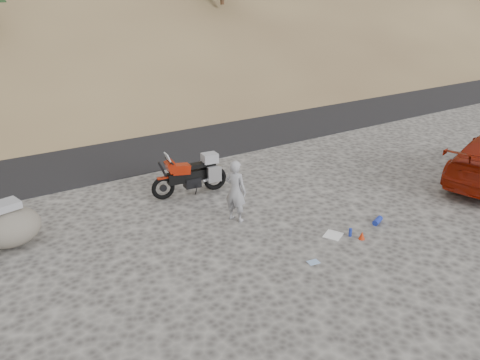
# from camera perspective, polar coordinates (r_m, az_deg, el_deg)

# --- Properties ---
(ground) EXTENTS (140.00, 140.00, 0.00)m
(ground) POSITION_cam_1_polar(r_m,az_deg,el_deg) (12.06, 2.39, -6.49)
(ground) COLOR #403D3B
(ground) RESTS_ON ground
(road) EXTENTS (120.00, 7.00, 0.05)m
(road) POSITION_cam_1_polar(r_m,az_deg,el_deg) (19.52, -13.09, 4.35)
(road) COLOR black
(road) RESTS_ON ground
(motorcycle) EXTENTS (2.41, 0.84, 1.44)m
(motorcycle) POSITION_cam_1_polar(r_m,az_deg,el_deg) (14.17, -5.73, 0.66)
(motorcycle) COLOR black
(motorcycle) RESTS_ON ground
(man) EXTENTS (0.64, 0.74, 1.71)m
(man) POSITION_cam_1_polar(r_m,az_deg,el_deg) (12.72, -0.54, -4.87)
(man) COLOR gray
(man) RESTS_ON ground
(boulder) EXTENTS (1.52, 1.30, 1.14)m
(boulder) POSITION_cam_1_polar(r_m,az_deg,el_deg) (12.61, -26.34, -5.08)
(boulder) COLOR #5B574E
(boulder) RESTS_ON ground
(gear_white_cloth) EXTENTS (0.60, 0.58, 0.02)m
(gear_white_cloth) POSITION_cam_1_polar(r_m,az_deg,el_deg) (12.18, 11.28, -6.60)
(gear_white_cloth) COLOR white
(gear_white_cloth) RESTS_ON ground
(gear_blue_mat) EXTENTS (0.42, 0.29, 0.15)m
(gear_blue_mat) POSITION_cam_1_polar(r_m,az_deg,el_deg) (13.02, 16.42, -4.79)
(gear_blue_mat) COLOR #1A2D9E
(gear_blue_mat) RESTS_ON ground
(gear_bottle) EXTENTS (0.09, 0.09, 0.21)m
(gear_bottle) POSITION_cam_1_polar(r_m,az_deg,el_deg) (12.19, 13.31, -6.23)
(gear_bottle) COLOR #1A2D9E
(gear_bottle) RESTS_ON ground
(gear_funnel) EXTENTS (0.19, 0.19, 0.21)m
(gear_funnel) POSITION_cam_1_polar(r_m,az_deg,el_deg) (12.12, 14.64, -6.55)
(gear_funnel) COLOR #B92C0C
(gear_funnel) RESTS_ON ground
(gear_blue_cloth) EXTENTS (0.29, 0.23, 0.01)m
(gear_blue_cloth) POSITION_cam_1_polar(r_m,az_deg,el_deg) (10.98, 8.93, -9.86)
(gear_blue_cloth) COLOR #8CABD9
(gear_blue_cloth) RESTS_ON ground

